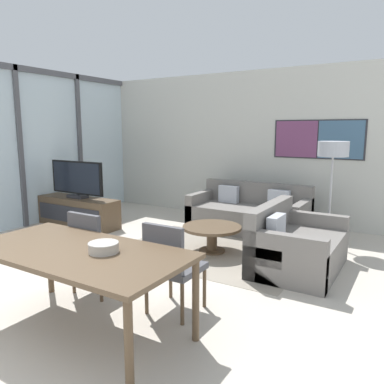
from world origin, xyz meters
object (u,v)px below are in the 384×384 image
(dining_chair_centre, at_px, (171,263))
(dining_table, at_px, (77,257))
(tv_console, at_px, (78,212))
(sofa_side, at_px, (293,247))
(dining_chair_left, at_px, (94,247))
(sofa_main, at_px, (250,215))
(fruit_bowl, at_px, (104,247))
(floor_lamp, at_px, (333,154))
(television, at_px, (77,180))
(coffee_table, at_px, (212,232))

(dining_chair_centre, bearing_deg, dining_table, -124.77)
(tv_console, bearing_deg, dining_chair_centre, -29.11)
(sofa_side, relative_size, dining_chair_left, 1.54)
(sofa_main, bearing_deg, dining_table, -89.12)
(tv_console, height_order, dining_chair_centre, dining_chair_centre)
(fruit_bowl, xyz_separation_m, floor_lamp, (1.03, 3.62, 0.57))
(television, bearing_deg, coffee_table, -0.66)
(coffee_table, xyz_separation_m, dining_table, (0.06, -2.47, 0.39))
(tv_console, height_order, sofa_side, sofa_side)
(sofa_main, height_order, coffee_table, sofa_main)
(coffee_table, relative_size, dining_table, 0.43)
(sofa_main, bearing_deg, fruit_bowl, -85.36)
(dining_table, bearing_deg, fruit_bowl, 12.82)
(coffee_table, distance_m, floor_lamp, 2.10)
(dining_chair_left, bearing_deg, floor_lamp, 59.98)
(television, height_order, sofa_side, television)
(dining_table, height_order, dining_chair_left, dining_chair_left)
(sofa_side, height_order, coffee_table, sofa_side)
(floor_lamp, bearing_deg, sofa_side, -98.17)
(sofa_main, relative_size, floor_lamp, 1.27)
(dining_table, bearing_deg, dining_chair_left, 126.37)
(coffee_table, xyz_separation_m, floor_lamp, (1.34, 1.20, 1.08))
(coffee_table, bearing_deg, television, 179.34)
(dining_chair_left, xyz_separation_m, floor_lamp, (1.75, 3.03, 0.86))
(coffee_table, distance_m, dining_chair_centre, 1.88)
(floor_lamp, bearing_deg, dining_chair_left, -120.02)
(television, bearing_deg, dining_table, -41.83)
(dining_chair_left, relative_size, fruit_bowl, 3.60)
(sofa_side, bearing_deg, sofa_main, 39.48)
(television, bearing_deg, dining_chair_left, -38.69)
(coffee_table, height_order, dining_chair_left, dining_chair_left)
(dining_table, distance_m, dining_chair_centre, 0.85)
(sofa_main, distance_m, fruit_bowl, 3.84)
(television, height_order, dining_chair_left, television)
(television, height_order, dining_table, television)
(dining_table, height_order, fruit_bowl, fruit_bowl)
(dining_chair_left, bearing_deg, coffee_table, 77.24)
(floor_lamp, bearing_deg, fruit_bowl, -105.89)
(tv_console, relative_size, dining_table, 0.85)
(sofa_side, distance_m, dining_chair_centre, 1.88)
(sofa_main, relative_size, dining_chair_left, 2.22)
(sofa_side, bearing_deg, floor_lamp, -8.17)
(fruit_bowl, bearing_deg, floor_lamp, 74.11)
(sofa_side, height_order, dining_chair_centre, dining_chair_centre)
(floor_lamp, bearing_deg, dining_chair_centre, -105.06)
(tv_console, distance_m, sofa_side, 3.90)
(tv_console, distance_m, dining_table, 3.78)
(television, height_order, dining_chair_centre, television)
(tv_console, xyz_separation_m, sofa_main, (2.74, 1.34, 0.01))
(dining_chair_centre, bearing_deg, dining_chair_left, -177.63)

